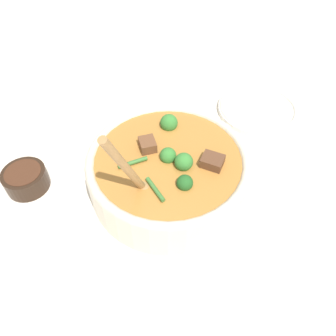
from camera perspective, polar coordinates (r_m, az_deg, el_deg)
The scene contains 4 objects.
ground_plane at distance 0.62m, azimuth -0.00°, elevation -3.32°, with size 4.00×4.00×0.00m, color silver.
stew_bowl at distance 0.58m, azimuth 0.01°, elevation -0.31°, with size 0.28×0.28×0.23m.
condiment_bowl at distance 0.66m, azimuth -23.57°, elevation -1.66°, with size 0.08×0.08×0.04m.
empty_plate at distance 0.80m, azimuth 15.40°, elevation 9.93°, with size 0.18×0.18×0.02m.
Camera 1 is at (-0.21, 0.32, 0.49)m, focal length 35.00 mm.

